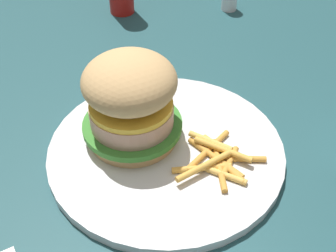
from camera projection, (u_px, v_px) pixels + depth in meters
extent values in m
plane|color=#1E474C|center=(177.00, 161.00, 0.50)|extent=(1.60, 1.60, 0.00)
cylinder|color=silver|center=(168.00, 149.00, 0.50)|extent=(0.28, 0.28, 0.01)
cylinder|color=tan|center=(133.00, 132.00, 0.51)|extent=(0.10, 0.10, 0.02)
cylinder|color=#387F2D|center=(133.00, 125.00, 0.50)|extent=(0.12, 0.12, 0.01)
cylinder|color=tan|center=(132.00, 114.00, 0.49)|extent=(0.10, 0.10, 0.02)
cylinder|color=yellow|center=(131.00, 104.00, 0.48)|extent=(0.10, 0.10, 0.01)
ellipsoid|color=tan|center=(129.00, 81.00, 0.46)|extent=(0.10, 0.10, 0.06)
cylinder|color=gold|center=(243.00, 159.00, 0.48)|extent=(0.04, 0.04, 0.01)
cylinder|color=gold|center=(208.00, 150.00, 0.49)|extent=(0.08, 0.01, 0.01)
cylinder|color=gold|center=(202.00, 168.00, 0.47)|extent=(0.06, 0.05, 0.01)
cylinder|color=gold|center=(230.00, 169.00, 0.47)|extent=(0.02, 0.05, 0.01)
cylinder|color=gold|center=(215.00, 158.00, 0.48)|extent=(0.01, 0.08, 0.01)
cylinder|color=gold|center=(219.00, 165.00, 0.47)|extent=(0.06, 0.06, 0.01)
cylinder|color=#E5B251|center=(223.00, 174.00, 0.46)|extent=(0.02, 0.05, 0.01)
cylinder|color=gold|center=(229.00, 162.00, 0.47)|extent=(0.05, 0.02, 0.01)
cylinder|color=gold|center=(220.00, 148.00, 0.49)|extent=(0.01, 0.05, 0.01)
cylinder|color=gold|center=(223.00, 150.00, 0.48)|extent=(0.02, 0.07, 0.01)
cylinder|color=#E5B251|center=(210.00, 141.00, 0.49)|extent=(0.02, 0.05, 0.01)
cylinder|color=gold|center=(206.00, 164.00, 0.46)|extent=(0.07, 0.02, 0.01)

